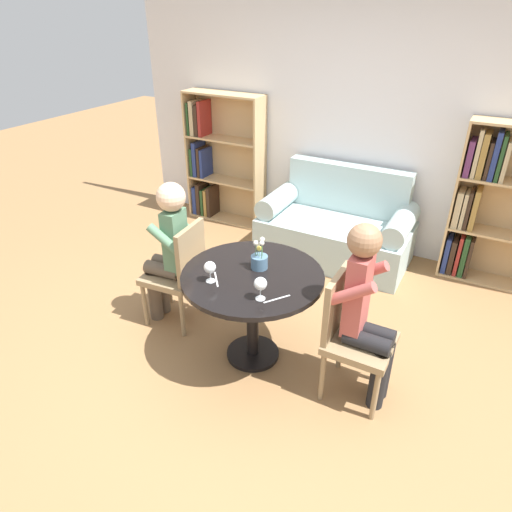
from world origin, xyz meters
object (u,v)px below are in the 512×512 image
Objects in this scene: chair_right at (351,331)px; flower_vase at (260,259)px; person_right at (367,312)px; wine_glass_left at (210,268)px; wine_glass_right at (260,284)px; couch at (336,229)px; person_left at (168,249)px; bookshelf_right at (493,205)px; chair_left at (180,270)px; bookshelf_left at (218,161)px.

flower_vase is at bearing 83.44° from chair_right.
person_right reaches higher than wine_glass_left.
couch is at bearing 95.31° from wine_glass_right.
wine_glass_left is at bearing 102.69° from person_right.
wine_glass_right is (0.19, -2.02, 0.52)m from couch.
person_left is at bearing -115.51° from couch.
bookshelf_right is 6.25× the size of flower_vase.
person_right is at bearing 12.66° from wine_glass_left.
person_right reaches higher than chair_left.
person_right is at bearing -40.07° from bookshelf_left.
person_left is at bearing 153.45° from wine_glass_left.
wine_glass_left is at bearing 176.70° from wine_glass_right.
chair_right is at bearing 81.42° from chair_left.
person_left is at bearing 87.27° from chair_right.
bookshelf_left reaches higher than couch.
bookshelf_right reaches higher than person_left.
person_left is at bearing -86.43° from chair_left.
chair_left is 1.55m from person_right.
chair_left is (0.90, -1.96, -0.22)m from bookshelf_left.
flower_vase reaches higher than chair_left.
wine_glass_right is 0.65× the size of flower_vase.
flower_vase is (0.00, -1.69, 0.48)m from couch.
chair_left is 1.45m from chair_right.
bookshelf_left reaches higher than chair_right.
flower_vase is (0.81, 0.01, 0.12)m from person_left.
bookshelf_left is 1.18× the size of person_right.
wine_glass_left is at bearing -123.61° from flower_vase.
wine_glass_right is at bearing -117.12° from bookshelf_right.
couch is at bearing 149.34° from person_left.
chair_right is 0.79m from flower_vase.
bookshelf_right is at bearing 55.22° from flower_vase.
chair_right is 3.74× the size of flower_vase.
chair_left is 0.79m from flower_vase.
person_right reaches higher than couch.
flower_vase is at bearing -50.42° from bookshelf_left.
flower_vase reaches higher than wine_glass_left.
person_right reaches higher than person_left.
bookshelf_right is 2.93m from person_left.
flower_vase is (0.21, 0.31, -0.04)m from wine_glass_left.
person_left is 7.88× the size of wine_glass_right.
flower_vase is at bearing 84.14° from person_right.
flower_vase is at bearing 56.39° from wine_glass_left.
bookshelf_left is 9.63× the size of wine_glass_right.
chair_left is at bearing 148.74° from wine_glass_left.
bookshelf_right is (2.98, -0.00, 0.04)m from bookshelf_left.
person_right is at bearing -90.02° from chair_right.
chair_right is at bearing -41.10° from bookshelf_left.
chair_left is 3.74× the size of flower_vase.
wine_glass_left is (-1.02, -0.23, 0.15)m from person_right.
wine_glass_right is at bearing -51.79° from bookshelf_left.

